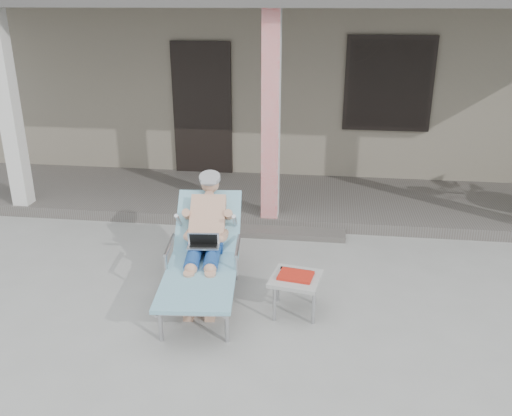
# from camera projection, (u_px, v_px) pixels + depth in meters

# --- Properties ---
(ground) EXTENTS (60.00, 60.00, 0.00)m
(ground) POSITION_uv_depth(u_px,v_px,m) (246.00, 310.00, 5.31)
(ground) COLOR #9E9E99
(ground) RESTS_ON ground
(house) EXTENTS (10.40, 5.40, 3.30)m
(house) POSITION_uv_depth(u_px,v_px,m) (294.00, 63.00, 10.71)
(house) COLOR gray
(house) RESTS_ON ground
(porch_deck) EXTENTS (10.00, 2.00, 0.15)m
(porch_deck) POSITION_uv_depth(u_px,v_px,m) (276.00, 199.00, 8.06)
(porch_deck) COLOR #605B56
(porch_deck) RESTS_ON ground
(porch_overhang) EXTENTS (10.00, 2.30, 2.85)m
(porch_overhang) POSITION_uv_depth(u_px,v_px,m) (278.00, 4.00, 7.03)
(porch_overhang) COLOR silver
(porch_overhang) RESTS_ON porch_deck
(porch_step) EXTENTS (2.00, 0.30, 0.07)m
(porch_step) POSITION_uv_depth(u_px,v_px,m) (267.00, 232.00, 7.01)
(porch_step) COLOR #605B56
(porch_step) RESTS_ON ground
(lounger) EXTENTS (0.86, 1.87, 1.19)m
(lounger) POSITION_uv_depth(u_px,v_px,m) (204.00, 227.00, 5.39)
(lounger) COLOR #B7B7BC
(lounger) RESTS_ON ground
(side_table) EXTENTS (0.53, 0.53, 0.41)m
(side_table) POSITION_uv_depth(u_px,v_px,m) (296.00, 280.00, 5.17)
(side_table) COLOR #ACADA8
(side_table) RESTS_ON ground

